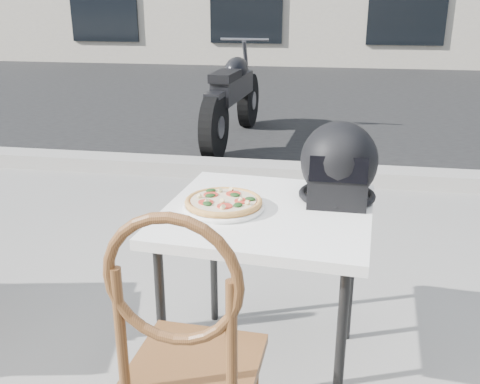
% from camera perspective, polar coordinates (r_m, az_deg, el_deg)
% --- Properties ---
extents(street_asphalt, '(30.00, 8.00, 0.00)m').
position_cam_1_polar(street_asphalt, '(8.30, 7.91, 9.95)').
color(street_asphalt, black).
rests_on(street_asphalt, ground).
extents(curb, '(30.00, 0.25, 0.12)m').
position_cam_1_polar(curb, '(4.40, 5.72, 2.12)').
color(curb, '#A09D96').
rests_on(curb, ground).
extents(cafe_table_main, '(0.78, 0.78, 0.69)m').
position_cam_1_polar(cafe_table_main, '(1.92, 2.93, -3.54)').
color(cafe_table_main, white).
rests_on(cafe_table_main, ground).
extents(plate, '(0.36, 0.36, 0.02)m').
position_cam_1_polar(plate, '(1.89, -1.76, -1.59)').
color(plate, white).
rests_on(plate, cafe_table_main).
extents(pizza, '(0.34, 0.34, 0.03)m').
position_cam_1_polar(pizza, '(1.88, -1.76, -1.01)').
color(pizza, '#D69B4E').
rests_on(pizza, plate).
extents(helmet, '(0.29, 0.30, 0.29)m').
position_cam_1_polar(helmet, '(1.98, 10.48, 2.75)').
color(helmet, black).
rests_on(helmet, cafe_table_main).
extents(cafe_chair_main, '(0.37, 0.37, 0.93)m').
position_cam_1_polar(cafe_chair_main, '(1.48, -5.71, -16.01)').
color(cafe_chair_main, brown).
rests_on(cafe_chair_main, ground).
extents(motorcycle, '(0.53, 2.03, 1.01)m').
position_cam_1_polar(motorcycle, '(5.53, -0.71, 9.94)').
color(motorcycle, black).
rests_on(motorcycle, street_asphalt).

